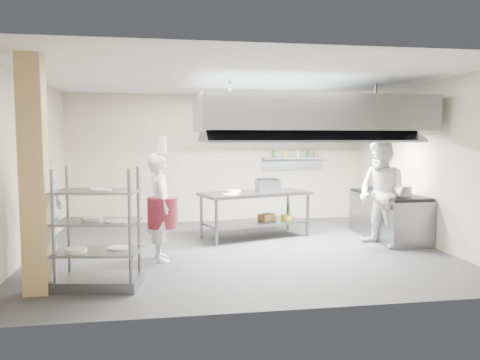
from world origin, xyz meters
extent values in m
plane|color=#2F2F31|center=(0.00, 0.00, 0.00)|extent=(7.00, 7.00, 0.00)
plane|color=silver|center=(0.00, 0.00, 3.00)|extent=(7.00, 7.00, 0.00)
plane|color=tan|center=(0.00, 3.00, 1.50)|extent=(7.00, 0.00, 7.00)
plane|color=tan|center=(-3.50, 0.00, 1.50)|extent=(0.00, 6.00, 6.00)
plane|color=tan|center=(3.50, 0.00, 1.50)|extent=(0.00, 6.00, 6.00)
cube|color=#DDAF71|center=(-2.90, -1.90, 1.50)|extent=(0.30, 0.30, 3.00)
cube|color=gray|center=(1.30, 0.40, 2.40)|extent=(4.00, 2.50, 0.60)
cube|color=white|center=(0.40, 0.40, 2.08)|extent=(1.60, 0.12, 0.04)
cube|color=white|center=(2.20, 0.40, 2.08)|extent=(1.60, 0.12, 0.04)
cube|color=gray|center=(1.80, 2.84, 1.50)|extent=(1.50, 0.28, 0.04)
cube|color=gray|center=(0.49, 1.00, 0.88)|extent=(2.34, 1.50, 0.06)
cube|color=slate|center=(0.49, 1.00, 0.30)|extent=(2.15, 1.36, 0.04)
cube|color=slate|center=(3.08, 0.50, 0.42)|extent=(0.80, 2.00, 0.84)
cube|color=black|center=(3.08, 0.50, 0.87)|extent=(0.78, 1.96, 0.06)
imported|color=silver|center=(-1.36, -0.49, 0.87)|extent=(0.52, 0.69, 1.73)
imported|color=silver|center=(2.60, -0.17, 0.97)|extent=(1.03, 1.15, 1.94)
imported|color=white|center=(-3.00, -1.06, 0.92)|extent=(0.62, 1.14, 1.85)
cube|color=slate|center=(0.80, 1.25, 1.02)|extent=(0.47, 0.37, 0.22)
cube|color=brown|center=(0.74, 1.06, 0.39)|extent=(0.38, 0.35, 0.14)
cylinder|color=gray|center=(3.06, -0.11, 1.00)|extent=(0.28, 0.28, 0.20)
cylinder|color=silver|center=(-2.16, -1.80, 0.51)|extent=(0.28, 0.28, 0.05)
camera|label=1|loc=(-1.30, -8.05, 1.96)|focal=35.00mm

